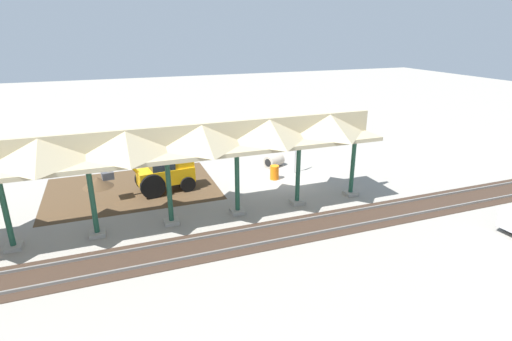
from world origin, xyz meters
name	(u,v)px	position (x,y,z in m)	size (l,w,h in m)	color
ground_plane	(279,177)	(0.00, 0.00, 0.00)	(120.00, 120.00, 0.00)	gray
dirt_work_zone	(132,189)	(9.08, -1.33, 0.00)	(9.83, 7.00, 0.01)	#4C3823
platform_canopy	(165,142)	(7.60, 4.09, 4.17)	(21.76, 3.20, 4.90)	#9E998E
rail_tracks	(335,222)	(0.00, 6.85, 0.03)	(60.00, 2.58, 0.15)	slate
stop_sign	(296,146)	(-1.31, -0.45, 1.85)	(0.67, 0.41, 2.55)	gray
backhoe	(163,171)	(7.30, -0.27, 1.27)	(5.18, 2.02, 2.82)	orange
dirt_mound	(98,187)	(10.99, -2.37, 0.00)	(3.68, 3.68, 1.24)	#4C3823
concrete_pipe	(274,161)	(-0.50, -2.09, 0.42)	(1.52, 1.32, 0.85)	#9E9384
traffic_barrel	(274,172)	(0.43, 0.17, 0.45)	(0.56, 0.56, 0.90)	orange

